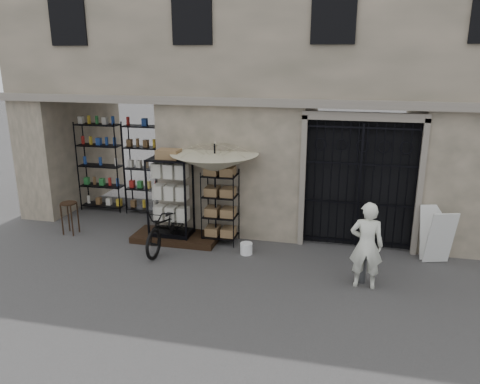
% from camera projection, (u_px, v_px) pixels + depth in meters
% --- Properties ---
extents(ground, '(80.00, 80.00, 0.00)m').
position_uv_depth(ground, '(263.00, 280.00, 9.16)').
color(ground, black).
rests_on(ground, ground).
extents(main_building, '(14.00, 4.00, 9.00)m').
position_uv_depth(main_building, '(295.00, 44.00, 11.63)').
color(main_building, tan).
rests_on(main_building, ground).
extents(shop_recess, '(3.00, 1.70, 3.00)m').
position_uv_depth(shop_recess, '(116.00, 163.00, 12.35)').
color(shop_recess, black).
rests_on(shop_recess, ground).
extents(shop_shelving, '(2.70, 0.50, 2.50)m').
position_uv_depth(shop_shelving, '(124.00, 168.00, 12.90)').
color(shop_shelving, black).
rests_on(shop_shelving, ground).
extents(iron_gate, '(2.50, 0.21, 3.00)m').
position_uv_depth(iron_gate, '(360.00, 182.00, 10.48)').
color(iron_gate, black).
rests_on(iron_gate, ground).
extents(step_platform, '(2.00, 0.90, 0.15)m').
position_uv_depth(step_platform, '(176.00, 237.00, 11.12)').
color(step_platform, black).
rests_on(step_platform, ground).
extents(display_cabinet, '(1.02, 0.74, 2.00)m').
position_uv_depth(display_cabinet, '(171.00, 201.00, 10.85)').
color(display_cabinet, black).
rests_on(display_cabinet, step_platform).
extents(wire_rack, '(0.88, 0.73, 1.73)m').
position_uv_depth(wire_rack, '(220.00, 208.00, 10.81)').
color(wire_rack, black).
rests_on(wire_rack, ground).
extents(market_umbrella, '(1.73, 1.76, 2.82)m').
position_uv_depth(market_umbrella, '(215.00, 158.00, 10.47)').
color(market_umbrella, black).
rests_on(market_umbrella, ground).
extents(white_bucket, '(0.34, 0.34, 0.26)m').
position_uv_depth(white_bucket, '(246.00, 248.00, 10.34)').
color(white_bucket, white).
rests_on(white_bucket, ground).
extents(bicycle, '(0.73, 1.07, 1.98)m').
position_uv_depth(bicycle, '(167.00, 247.00, 10.72)').
color(bicycle, black).
rests_on(bicycle, ground).
extents(wooden_stool, '(0.48, 0.48, 0.81)m').
position_uv_depth(wooden_stool, '(70.00, 217.00, 11.44)').
color(wooden_stool, black).
rests_on(wooden_stool, ground).
extents(steel_bollard, '(0.14, 0.14, 0.77)m').
position_uv_depth(steel_bollard, '(363.00, 264.00, 8.98)').
color(steel_bollard, slate).
rests_on(steel_bollard, ground).
extents(shopkeeper, '(0.64, 1.70, 0.40)m').
position_uv_depth(shopkeeper, '(363.00, 286.00, 8.92)').
color(shopkeeper, silver).
rests_on(shopkeeper, ground).
extents(easel_sign, '(0.72, 0.77, 1.16)m').
position_uv_depth(easel_sign, '(436.00, 235.00, 9.83)').
color(easel_sign, silver).
rests_on(easel_sign, ground).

